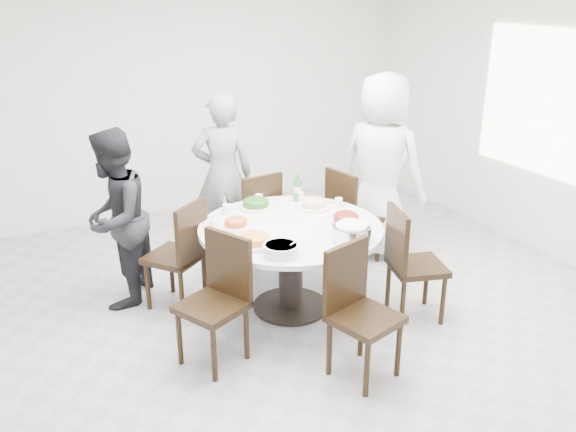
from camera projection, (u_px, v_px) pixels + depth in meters
name	position (u px, v px, depth m)	size (l,w,h in m)	color
floor	(286.00, 325.00, 4.93)	(6.00, 6.00, 0.01)	#A8A9AD
wall_back	(167.00, 95.00, 6.92)	(6.00, 0.01, 2.80)	white
wall_right	(572.00, 119.00, 5.70)	(0.01, 6.00, 2.80)	white
window	(572.00, 108.00, 5.66)	(0.04, 2.20, 1.40)	white
dining_table	(291.00, 268.00, 5.07)	(1.50, 1.50, 0.75)	white
chair_ne	(355.00, 216.00, 5.92)	(0.42, 0.42, 0.95)	black
chair_n	(252.00, 218.00, 5.85)	(0.42, 0.42, 0.95)	black
chair_nw	(174.00, 254.00, 5.08)	(0.42, 0.42, 0.95)	black
chair_sw	(212.00, 304.00, 4.30)	(0.42, 0.42, 0.95)	black
chair_s	(365.00, 316.00, 4.15)	(0.42, 0.42, 0.95)	black
chair_se	(417.00, 264.00, 4.91)	(0.42, 0.42, 0.95)	black
diner_right	(381.00, 166.00, 5.95)	(0.89, 0.58, 1.83)	white
diner_middle	(223.00, 175.00, 6.02)	(0.59, 0.39, 1.63)	black
diner_left	(115.00, 219.00, 5.06)	(0.74, 0.57, 1.52)	black
dish_greens	(256.00, 204.00, 5.31)	(0.29, 0.29, 0.08)	white
dish_pale	(313.00, 204.00, 5.30)	(0.28, 0.28, 0.08)	white
dish_orange	(236.00, 224.00, 4.88)	(0.23, 0.23, 0.06)	white
dish_redbrown	(346.00, 219.00, 4.98)	(0.27, 0.27, 0.07)	white
dish_tofu	(254.00, 241.00, 4.56)	(0.30, 0.30, 0.08)	white
rice_bowl	(352.00, 234.00, 4.62)	(0.30, 0.30, 0.13)	silver
soup_bowl	(281.00, 250.00, 4.40)	(0.26, 0.26, 0.08)	white
beverage_bottle	(298.00, 188.00, 5.46)	(0.07, 0.07, 0.25)	#30702D
tea_cups	(263.00, 198.00, 5.44)	(0.07, 0.07, 0.08)	white
chopsticks	(253.00, 201.00, 5.48)	(0.24, 0.04, 0.01)	tan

